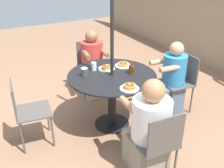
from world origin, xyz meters
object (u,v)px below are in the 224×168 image
(patio_chair_west, at_px, (26,109))
(coffee_cup, at_px, (84,72))
(patio_table, at_px, (112,86))
(pancake_plate_b, at_px, (123,65))
(pancake_plate_c, at_px, (106,68))
(patio_chair_south, at_px, (90,63))
(drinking_glass_a, at_px, (94,66))
(pancake_plate_a, at_px, (129,87))
(syrup_bottle, at_px, (131,69))
(diner_south, at_px, (93,67))
(patio_chair_east, at_px, (181,79))
(patio_chair_north, at_px, (158,142))
(diner_north, at_px, (149,132))
(diner_east, at_px, (171,81))

(patio_chair_west, xyz_separation_m, coffee_cup, (-0.00, 0.75, 0.31))
(patio_table, distance_m, pancake_plate_b, 0.37)
(patio_chair_west, bearing_deg, pancake_plate_c, 100.02)
(patio_chair_south, xyz_separation_m, drinking_glass_a, (0.83, -0.31, 0.31))
(drinking_glass_a, bearing_deg, pancake_plate_a, 10.69)
(syrup_bottle, height_order, coffee_cup, syrup_bottle)
(diner_south, bearing_deg, syrup_bottle, 104.38)
(patio_chair_east, bearing_deg, pancake_plate_c, 80.02)
(patio_chair_north, bearing_deg, patio_table, 90.00)
(patio_chair_north, bearing_deg, patio_chair_east, 44.19)
(drinking_glass_a, bearing_deg, diner_north, 3.26)
(pancake_plate_b, xyz_separation_m, drinking_glass_a, (-0.06, -0.40, 0.03))
(patio_chair_south, relative_size, pancake_plate_c, 3.81)
(patio_chair_west, relative_size, pancake_plate_a, 3.81)
(patio_chair_north, bearing_deg, pancake_plate_a, 87.96)
(patio_chair_north, height_order, patio_chair_west, same)
(diner_north, xyz_separation_m, pancake_plate_c, (-1.10, 0.09, 0.28))
(patio_table, xyz_separation_m, diner_north, (0.91, -0.07, -0.10))
(patio_chair_east, xyz_separation_m, drinking_glass_a, (-0.36, -1.21, 0.31))
(patio_chair_south, distance_m, pancake_plate_c, 0.93)
(patio_chair_east, relative_size, coffee_cup, 7.83)
(patio_chair_west, distance_m, syrup_bottle, 1.36)
(patio_chair_south, bearing_deg, patio_chair_east, 136.51)
(patio_chair_south, relative_size, pancake_plate_a, 3.81)
(diner_south, xyz_separation_m, pancake_plate_b, (0.73, 0.12, 0.28))
(drinking_glass_a, bearing_deg, pancake_plate_c, 72.19)
(patio_table, bearing_deg, diner_south, 170.82)
(patio_chair_east, xyz_separation_m, patio_chair_west, (-0.25, -2.15, 0.00))
(patio_chair_south, bearing_deg, diner_south, 90.00)
(pancake_plate_b, height_order, pancake_plate_c, pancake_plate_c)
(pancake_plate_a, bearing_deg, diner_north, -7.27)
(patio_chair_east, relative_size, pancake_plate_a, 3.81)
(diner_south, relative_size, pancake_plate_c, 4.91)
(patio_chair_south, distance_m, pancake_plate_b, 0.94)
(patio_chair_east, bearing_deg, patio_chair_north, 135.81)
(drinking_glass_a, bearing_deg, patio_chair_east, 73.65)
(patio_table, height_order, coffee_cup, coffee_cup)
(pancake_plate_b, bearing_deg, patio_chair_east, 70.07)
(pancake_plate_a, bearing_deg, patio_chair_west, -117.81)
(pancake_plate_b, xyz_separation_m, coffee_cup, (0.05, -0.58, 0.03))
(diner_north, bearing_deg, drinking_glass_a, 97.78)
(diner_south, distance_m, pancake_plate_a, 1.37)
(coffee_cup, bearing_deg, patio_chair_west, -89.88)
(patio_table, bearing_deg, patio_chair_south, 170.82)
(patio_chair_north, xyz_separation_m, diner_east, (-0.98, 1.00, -0.01))
(patio_table, height_order, patio_chair_south, patio_chair_south)
(patio_table, bearing_deg, pancake_plate_b, 123.58)
(patio_table, height_order, patio_chair_east, patio_chair_east)
(patio_chair_north, relative_size, drinking_glass_a, 7.74)
(pancake_plate_c, xyz_separation_m, drinking_glass_a, (-0.05, -0.16, 0.04))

